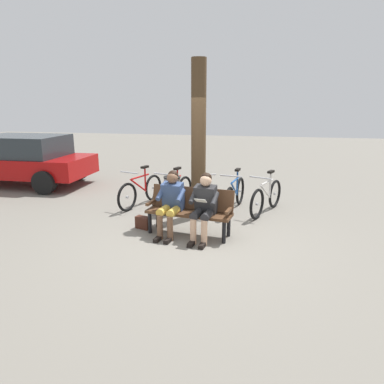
% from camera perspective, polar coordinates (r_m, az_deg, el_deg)
% --- Properties ---
extents(ground_plane, '(40.00, 40.00, 0.00)m').
position_cam_1_polar(ground_plane, '(6.38, 0.01, -7.67)').
color(ground_plane, slate).
extents(bench, '(1.65, 0.70, 0.87)m').
position_cam_1_polar(bench, '(6.47, -0.29, -2.57)').
color(bench, '#51331E').
rests_on(bench, ground).
extents(person_reading, '(0.53, 0.80, 1.20)m').
position_cam_1_polar(person_reading, '(6.17, 2.00, -1.89)').
color(person_reading, '#262628').
rests_on(person_reading, ground).
extents(person_companion, '(0.53, 0.80, 1.20)m').
position_cam_1_polar(person_companion, '(6.39, -3.47, -1.34)').
color(person_companion, '#334772').
rests_on(person_companion, ground).
extents(handbag, '(0.33, 0.23, 0.24)m').
position_cam_1_polar(handbag, '(6.89, -8.04, -5.02)').
color(handbag, '#3F1E14').
rests_on(handbag, ground).
extents(tree_trunk, '(0.31, 0.31, 3.26)m').
position_cam_1_polar(tree_trunk, '(7.25, 1.08, 8.38)').
color(tree_trunk, '#4C3823').
rests_on(tree_trunk, ground).
extents(litter_bin, '(0.37, 0.37, 0.84)m').
position_cam_1_polar(litter_bin, '(7.68, -3.26, -0.49)').
color(litter_bin, slate).
rests_on(litter_bin, ground).
extents(bicycle_orange, '(0.73, 1.57, 0.94)m').
position_cam_1_polar(bicycle_orange, '(7.88, 12.14, -0.87)').
color(bicycle_orange, black).
rests_on(bicycle_orange, ground).
extents(bicycle_black, '(0.48, 1.67, 0.94)m').
position_cam_1_polar(bicycle_black, '(7.97, 7.07, -0.47)').
color(bicycle_black, black).
rests_on(bicycle_black, ground).
extents(bicycle_red, '(0.70, 1.59, 0.94)m').
position_cam_1_polar(bicycle_red, '(8.06, 1.58, -0.20)').
color(bicycle_red, black).
rests_on(bicycle_red, ground).
extents(bicycle_blue, '(0.64, 1.62, 0.94)m').
position_cam_1_polar(bicycle_blue, '(8.09, -3.06, -0.15)').
color(bicycle_blue, black).
rests_on(bicycle_blue, ground).
extents(bicycle_green, '(0.64, 1.62, 0.94)m').
position_cam_1_polar(bicycle_green, '(8.34, -8.38, 0.17)').
color(bicycle_green, black).
rests_on(bicycle_green, ground).
extents(parked_car, '(4.23, 2.07, 1.47)m').
position_cam_1_polar(parked_car, '(11.50, -26.30, 4.87)').
color(parked_car, '#A50C0C').
rests_on(parked_car, ground).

